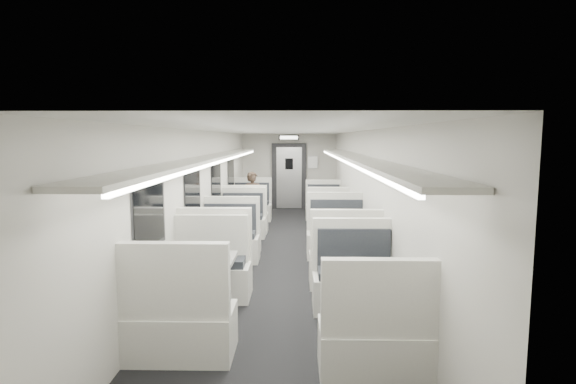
{
  "coord_description": "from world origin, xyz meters",
  "views": [
    {
      "loc": [
        0.23,
        -8.37,
        2.26
      ],
      "look_at": [
        0.05,
        1.37,
        1.09
      ],
      "focal_mm": 28.0,
      "sensor_mm": 36.0,
      "label": 1
    }
  ],
  "objects_px": {
    "passenger": "(253,200)",
    "booth_right_c": "(341,246)",
    "booth_right_b": "(331,224)",
    "booth_left_b": "(238,227)",
    "booth_left_d": "(196,289)",
    "booth_right_a": "(325,211)",
    "booth_left_a": "(249,211)",
    "exit_sign": "(289,138)",
    "booth_right_d": "(364,303)",
    "booth_left_c": "(223,251)",
    "vestibule_door": "(289,177)"
  },
  "relations": [
    {
      "from": "booth_left_b",
      "to": "exit_sign",
      "type": "xyz_separation_m",
      "value": [
        1.0,
        4.47,
        1.9
      ]
    },
    {
      "from": "booth_right_a",
      "to": "booth_right_b",
      "type": "distance_m",
      "value": 1.91
    },
    {
      "from": "booth_right_d",
      "to": "booth_right_a",
      "type": "bearing_deg",
      "value": 90.0
    },
    {
      "from": "booth_left_d",
      "to": "booth_right_b",
      "type": "bearing_deg",
      "value": 65.9
    },
    {
      "from": "booth_right_c",
      "to": "booth_right_d",
      "type": "relative_size",
      "value": 1.03
    },
    {
      "from": "vestibule_door",
      "to": "booth_left_b",
      "type": "bearing_deg",
      "value": -101.4
    },
    {
      "from": "booth_right_b",
      "to": "booth_right_d",
      "type": "xyz_separation_m",
      "value": [
        0.0,
        -4.84,
        0.03
      ]
    },
    {
      "from": "passenger",
      "to": "booth_right_c",
      "type": "bearing_deg",
      "value": -79.44
    },
    {
      "from": "booth_left_a",
      "to": "booth_right_b",
      "type": "relative_size",
      "value": 1.07
    },
    {
      "from": "exit_sign",
      "to": "passenger",
      "type": "bearing_deg",
      "value": -107.04
    },
    {
      "from": "vestibule_door",
      "to": "booth_right_d",
      "type": "bearing_deg",
      "value": -83.9
    },
    {
      "from": "booth_right_d",
      "to": "exit_sign",
      "type": "bearing_deg",
      "value": 96.43
    },
    {
      "from": "booth_left_a",
      "to": "vestibule_door",
      "type": "height_order",
      "value": "vestibule_door"
    },
    {
      "from": "exit_sign",
      "to": "booth_right_a",
      "type": "bearing_deg",
      "value": -64.83
    },
    {
      "from": "booth_left_a",
      "to": "booth_right_c",
      "type": "xyz_separation_m",
      "value": [
        2.0,
        -3.88,
        0.02
      ]
    },
    {
      "from": "exit_sign",
      "to": "booth_right_d",
      "type": "bearing_deg",
      "value": -83.57
    },
    {
      "from": "booth_right_a",
      "to": "booth_left_c",
      "type": "bearing_deg",
      "value": -114.51
    },
    {
      "from": "booth_right_d",
      "to": "exit_sign",
      "type": "height_order",
      "value": "exit_sign"
    },
    {
      "from": "passenger",
      "to": "vestibule_door",
      "type": "relative_size",
      "value": 0.68
    },
    {
      "from": "booth_right_c",
      "to": "booth_right_d",
      "type": "height_order",
      "value": "booth_right_c"
    },
    {
      "from": "booth_left_d",
      "to": "booth_right_d",
      "type": "height_order",
      "value": "booth_left_d"
    },
    {
      "from": "booth_right_c",
      "to": "booth_left_c",
      "type": "bearing_deg",
      "value": -172.5
    },
    {
      "from": "booth_left_a",
      "to": "passenger",
      "type": "relative_size",
      "value": 1.51
    },
    {
      "from": "booth_left_d",
      "to": "booth_right_c",
      "type": "relative_size",
      "value": 1.03
    },
    {
      "from": "booth_right_b",
      "to": "exit_sign",
      "type": "height_order",
      "value": "exit_sign"
    },
    {
      "from": "booth_left_d",
      "to": "booth_right_a",
      "type": "distance_m",
      "value": 6.68
    },
    {
      "from": "passenger",
      "to": "exit_sign",
      "type": "height_order",
      "value": "exit_sign"
    },
    {
      "from": "booth_left_d",
      "to": "exit_sign",
      "type": "bearing_deg",
      "value": 83.29
    },
    {
      "from": "booth_left_c",
      "to": "passenger",
      "type": "bearing_deg",
      "value": 87.67
    },
    {
      "from": "booth_right_d",
      "to": "passenger",
      "type": "distance_m",
      "value": 6.39
    },
    {
      "from": "booth_left_b",
      "to": "booth_right_d",
      "type": "relative_size",
      "value": 0.95
    },
    {
      "from": "vestibule_door",
      "to": "booth_right_b",
      "type": "bearing_deg",
      "value": -77.53
    },
    {
      "from": "booth_left_d",
      "to": "booth_right_a",
      "type": "relative_size",
      "value": 1.15
    },
    {
      "from": "booth_right_c",
      "to": "booth_right_b",
      "type": "bearing_deg",
      "value": 90.0
    },
    {
      "from": "booth_left_a",
      "to": "booth_right_b",
      "type": "xyz_separation_m",
      "value": [
        2.0,
        -1.66,
        -0.03
      ]
    },
    {
      "from": "booth_left_b",
      "to": "exit_sign",
      "type": "distance_m",
      "value": 4.96
    },
    {
      "from": "booth_left_b",
      "to": "booth_left_c",
      "type": "relative_size",
      "value": 0.96
    },
    {
      "from": "booth_left_c",
      "to": "booth_right_d",
      "type": "bearing_deg",
      "value": -49.69
    },
    {
      "from": "booth_right_a",
      "to": "passenger",
      "type": "xyz_separation_m",
      "value": [
        -1.85,
        -0.64,
        0.35
      ]
    },
    {
      "from": "passenger",
      "to": "vestibule_door",
      "type": "bearing_deg",
      "value": 58.03
    },
    {
      "from": "booth_left_b",
      "to": "exit_sign",
      "type": "height_order",
      "value": "exit_sign"
    },
    {
      "from": "booth_right_b",
      "to": "booth_left_b",
      "type": "bearing_deg",
      "value": -167.72
    },
    {
      "from": "booth_left_b",
      "to": "booth_right_a",
      "type": "height_order",
      "value": "booth_left_b"
    },
    {
      "from": "booth_left_c",
      "to": "booth_right_d",
      "type": "relative_size",
      "value": 0.99
    },
    {
      "from": "booth_left_b",
      "to": "booth_right_d",
      "type": "bearing_deg",
      "value": -65.57
    },
    {
      "from": "booth_left_b",
      "to": "vestibule_door",
      "type": "distance_m",
      "value": 5.1
    },
    {
      "from": "vestibule_door",
      "to": "exit_sign",
      "type": "relative_size",
      "value": 3.39
    },
    {
      "from": "booth_left_d",
      "to": "booth_left_a",
      "type": "bearing_deg",
      "value": 90.0
    },
    {
      "from": "booth_left_c",
      "to": "booth_right_d",
      "type": "xyz_separation_m",
      "value": [
        2.0,
        -2.36,
        0.0
      ]
    },
    {
      "from": "exit_sign",
      "to": "booth_right_c",
      "type": "bearing_deg",
      "value": -80.91
    }
  ]
}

